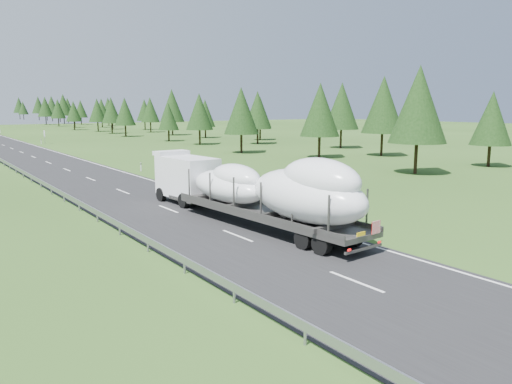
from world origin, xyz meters
TOP-DOWN VIEW (x-y plane):
  - ground at (0.00, 0.00)m, footprint 400.00×400.00m
  - highway_sign at (7.20, 80.00)m, footprint 0.08×0.90m
  - tree_line_right at (39.82, 118.53)m, footprint 26.33×327.21m
  - boat_truck at (2.21, 1.47)m, footprint 3.86×20.57m

SIDE VIEW (x-z plane):
  - ground at x=0.00m, z-range 0.00..0.00m
  - highway_sign at x=7.20m, z-range 0.51..3.11m
  - boat_truck at x=2.21m, z-range 0.07..4.65m
  - tree_line_right at x=39.82m, z-range 0.59..13.23m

